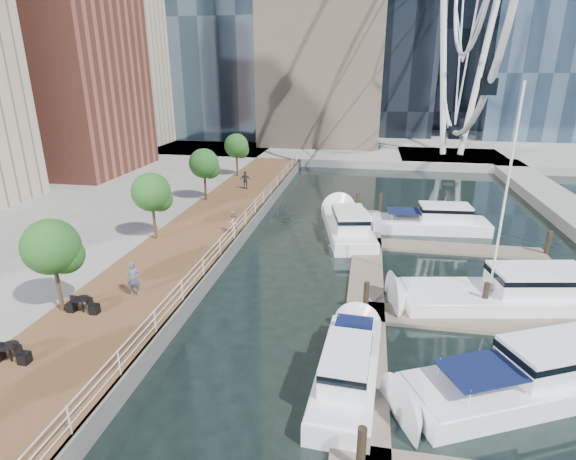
# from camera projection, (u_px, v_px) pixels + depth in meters

# --- Properties ---
(ground) EXTENTS (520.00, 520.00, 0.00)m
(ground) POSITION_uv_depth(u_px,v_px,m) (278.00, 416.00, 16.39)
(ground) COLOR black
(ground) RESTS_ON ground
(boardwalk) EXTENTS (6.00, 60.00, 1.00)m
(boardwalk) POSITION_uv_depth(u_px,v_px,m) (195.00, 242.00, 31.64)
(boardwalk) COLOR brown
(boardwalk) RESTS_ON ground
(seawall) EXTENTS (0.25, 60.00, 1.00)m
(seawall) POSITION_uv_depth(u_px,v_px,m) (236.00, 245.00, 31.14)
(seawall) COLOR #595954
(seawall) RESTS_ON ground
(land_far) EXTENTS (200.00, 114.00, 1.00)m
(land_far) POSITION_uv_depth(u_px,v_px,m) (359.00, 120.00, 110.84)
(land_far) COLOR gray
(land_far) RESTS_ON ground
(pier) EXTENTS (14.00, 12.00, 1.00)m
(pier) POSITION_uv_depth(u_px,v_px,m) (451.00, 158.00, 62.13)
(pier) COLOR gray
(pier) RESTS_ON ground
(railing) EXTENTS (0.10, 60.00, 1.05)m
(railing) POSITION_uv_depth(u_px,v_px,m) (234.00, 231.00, 30.81)
(railing) COLOR white
(railing) RESTS_ON boardwalk
(floating_docks) EXTENTS (16.00, 34.00, 2.60)m
(floating_docks) POSITION_uv_depth(u_px,v_px,m) (459.00, 295.00, 24.16)
(floating_docks) COLOR #6D6051
(floating_docks) RESTS_ON ground
(street_trees) EXTENTS (2.60, 42.60, 4.60)m
(street_trees) POSITION_uv_depth(u_px,v_px,m) (151.00, 192.00, 29.84)
(street_trees) COLOR #3F2B1C
(street_trees) RESTS_ON ground
(yacht_foreground) EXTENTS (11.05, 7.19, 2.15)m
(yacht_foreground) POSITION_uv_depth(u_px,v_px,m) (525.00, 394.00, 17.51)
(yacht_foreground) COLOR white
(yacht_foreground) RESTS_ON ground
(pedestrian_near) EXTENTS (0.77, 0.60, 1.88)m
(pedestrian_near) POSITION_uv_depth(u_px,v_px,m) (134.00, 279.00, 22.76)
(pedestrian_near) COLOR #474F5E
(pedestrian_near) RESTS_ON boardwalk
(pedestrian_mid) EXTENTS (0.95, 0.99, 1.62)m
(pedestrian_mid) POSITION_uv_depth(u_px,v_px,m) (233.00, 222.00, 31.73)
(pedestrian_mid) COLOR #9C896B
(pedestrian_mid) RESTS_ON boardwalk
(pedestrian_far) EXTENTS (1.05, 0.48, 1.77)m
(pedestrian_far) POSITION_uv_depth(u_px,v_px,m) (245.00, 180.00, 43.68)
(pedestrian_far) COLOR #33353F
(pedestrian_far) RESTS_ON boardwalk
(moored_yachts) EXTENTS (22.91, 33.03, 11.50)m
(moored_yachts) POSITION_uv_depth(u_px,v_px,m) (492.00, 300.00, 24.66)
(moored_yachts) COLOR white
(moored_yachts) RESTS_ON ground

